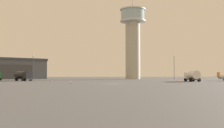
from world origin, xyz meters
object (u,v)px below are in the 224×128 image
Objects in this scene: light_post_east at (174,65)px; traffic_cone_mid_apron at (71,82)px; traffic_cone_near_left at (51,81)px; light_post_centre at (33,65)px; control_tower at (133,37)px; truck_fuel_tanker_white at (192,75)px; traffic_cone_near_right at (180,81)px; truck_fuel_tanker_black at (23,76)px.

traffic_cone_mid_apron is at bearing -126.09° from light_post_east.
light_post_centre is at bearing 110.28° from traffic_cone_near_left.
control_tower is 4.87× the size of truck_fuel_tanker_white.
light_post_east is (5.84, 36.86, 4.28)m from truck_fuel_tanker_white.
light_post_east reaches higher than light_post_centre.
light_post_east is 60.07m from traffic_cone_near_left.
traffic_cone_mid_apron is (-37.79, -51.84, -5.67)m from light_post_east.
light_post_centre reaches higher than traffic_cone_near_right.
light_post_centre is (-40.21, -11.46, -12.60)m from control_tower.
light_post_centre is 50.23m from traffic_cone_mid_apron.
control_tower is 57.77× the size of traffic_cone_mid_apron.
traffic_cone_near_right is (44.70, -39.84, -5.42)m from light_post_centre.
control_tower is 3.41× the size of light_post_east.
light_post_east reaches higher than traffic_cone_near_left.
traffic_cone_near_left is 32.18m from traffic_cone_near_right.
traffic_cone_near_right is (31.80, -4.93, 0.01)m from traffic_cone_near_left.
traffic_cone_near_right reaches higher than traffic_cone_mid_apron.
truck_fuel_tanker_black is 10.70× the size of traffic_cone_mid_apron.
traffic_cone_near_left is at bearing 97.54° from truck_fuel_tanker_white.
truck_fuel_tanker_black is at bearing 129.52° from traffic_cone_near_left.
control_tower is 21.52m from light_post_east.
light_post_centre is at bearing 139.70° from truck_fuel_tanker_black.
traffic_cone_near_right is at bearing 13.83° from traffic_cone_mid_apron.
truck_fuel_tanker_white reaches higher than traffic_cone_mid_apron.
traffic_cone_near_left is at bearing 118.58° from traffic_cone_mid_apron.
traffic_cone_near_left is 0.97× the size of traffic_cone_near_right.
truck_fuel_tanker_white is at bearing 25.12° from traffic_cone_mid_apron.
light_post_centre is at bearing -174.30° from light_post_east.
light_post_east is 15.00× the size of traffic_cone_near_left.
control_tower reaches higher than light_post_centre.
control_tower is at bearing 69.82° from traffic_cone_mid_apron.
control_tower is at bearing 95.00° from traffic_cone_near_right.
truck_fuel_tanker_black reaches higher than traffic_cone_near_right.
truck_fuel_tanker_black is at bearing -138.53° from control_tower.
truck_fuel_tanker_white is at bearing -75.83° from control_tower.
control_tower reaches higher than light_post_east.
truck_fuel_tanker_black is (-37.92, -33.51, -16.72)m from control_tower.
light_post_east is 64.40m from traffic_cone_mid_apron.
light_post_east reaches higher than traffic_cone_near_right.
truck_fuel_tanker_black is at bearing 124.77° from traffic_cone_mid_apron.
control_tower is 5.40× the size of truck_fuel_tanker_black.
traffic_cone_near_left is at bearing -6.71° from truck_fuel_tanker_black.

